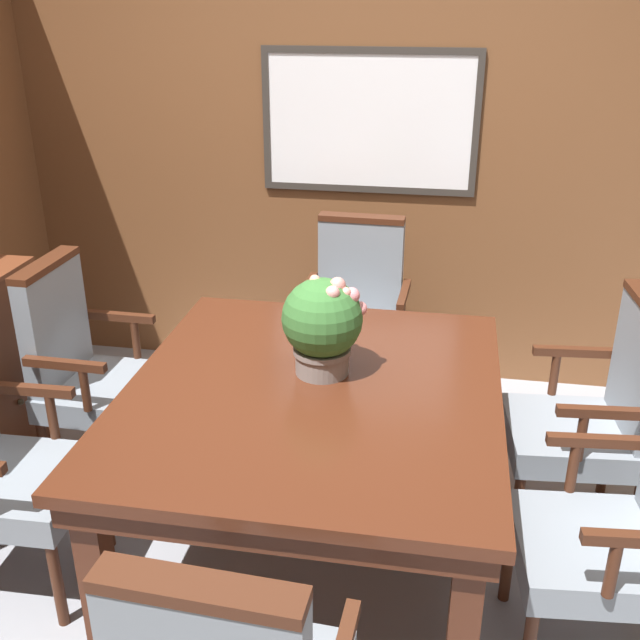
% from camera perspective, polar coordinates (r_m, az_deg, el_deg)
% --- Properties ---
extents(ground_plane, '(14.00, 14.00, 0.00)m').
position_cam_1_polar(ground_plane, '(2.95, -2.81, -19.77)').
color(ground_plane, '#93969E').
extents(wall_back, '(7.20, 0.08, 2.45)m').
position_cam_1_polar(wall_back, '(4.05, 2.74, 12.30)').
color(wall_back, brown).
rests_on(wall_back, ground_plane).
extents(dining_table, '(1.34, 1.52, 0.72)m').
position_cam_1_polar(dining_table, '(2.76, -0.55, -6.79)').
color(dining_table, '#4C2314').
rests_on(dining_table, ground_plane).
extents(chair_left_far, '(0.52, 0.53, 1.00)m').
position_cam_1_polar(chair_left_far, '(3.43, -17.30, -3.35)').
color(chair_left_far, '#472314').
rests_on(chair_left_far, ground_plane).
extents(chair_head_far, '(0.54, 0.52, 1.00)m').
position_cam_1_polar(chair_head_far, '(3.82, 2.74, 0.58)').
color(chair_head_far, '#472314').
rests_on(chair_head_far, ground_plane).
extents(chair_right_near, '(0.55, 0.55, 1.00)m').
position_cam_1_polar(chair_right_near, '(2.58, 22.50, -14.06)').
color(chair_right_near, '#472314').
rests_on(chair_right_near, ground_plane).
extents(chair_right_far, '(0.55, 0.55, 1.00)m').
position_cam_1_polar(chair_right_far, '(3.14, 20.37, -6.50)').
color(chair_right_far, '#472314').
rests_on(chair_right_far, ground_plane).
extents(potted_plant, '(0.31, 0.30, 0.38)m').
position_cam_1_polar(potted_plant, '(2.72, 0.20, -0.27)').
color(potted_plant, gray).
rests_on(potted_plant, dining_table).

